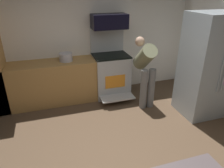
# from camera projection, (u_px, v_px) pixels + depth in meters

# --- Properties ---
(ground_plane) EXTENTS (5.20, 4.80, 0.02)m
(ground_plane) POSITION_uv_depth(u_px,v_px,m) (115.00, 157.00, 3.12)
(ground_plane) COLOR brown
(wall_back) EXTENTS (5.20, 0.12, 2.60)m
(wall_back) POSITION_uv_depth(u_px,v_px,m) (82.00, 37.00, 4.59)
(wall_back) COLOR white
(wall_back) RESTS_ON ground
(lower_cabinet_run) EXTENTS (2.40, 0.60, 0.90)m
(lower_cabinet_run) POSITION_uv_depth(u_px,v_px,m) (45.00, 83.00, 4.39)
(lower_cabinet_run) COLOR #AF7F44
(lower_cabinet_run) RESTS_ON ground
(oven_range) EXTENTS (0.76, 0.95, 1.49)m
(oven_range) POSITION_uv_depth(u_px,v_px,m) (111.00, 74.00, 4.75)
(oven_range) COLOR #B7B8B9
(oven_range) RESTS_ON ground
(microwave) EXTENTS (0.74, 0.38, 0.30)m
(microwave) POSITION_uv_depth(u_px,v_px,m) (109.00, 21.00, 4.35)
(microwave) COLOR black
(microwave) RESTS_ON oven_range
(refrigerator) EXTENTS (0.84, 0.75, 1.92)m
(refrigerator) POSITION_uv_depth(u_px,v_px,m) (208.00, 66.00, 3.87)
(refrigerator) COLOR #AFBDC6
(refrigerator) RESTS_ON ground
(person_cook) EXTENTS (0.31, 0.69, 1.37)m
(person_cook) POSITION_uv_depth(u_px,v_px,m) (145.00, 67.00, 4.21)
(person_cook) COLOR slate
(person_cook) RESTS_ON ground
(stock_pot) EXTENTS (0.27, 0.27, 0.17)m
(stock_pot) POSITION_uv_depth(u_px,v_px,m) (66.00, 57.00, 4.30)
(stock_pot) COLOR #BBB8C1
(stock_pot) RESTS_ON lower_cabinet_run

